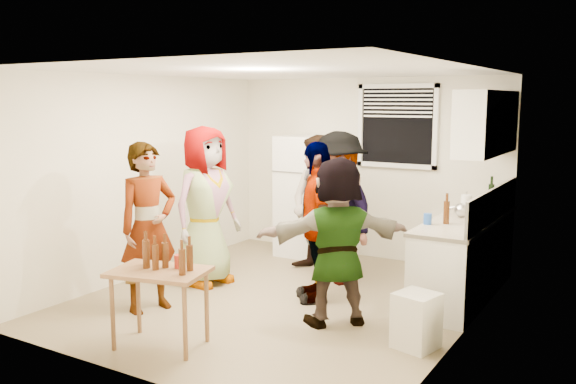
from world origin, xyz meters
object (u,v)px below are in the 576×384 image
Objects in this scene: serving_table at (162,346)px; red_cup at (179,268)px; guest_back_right at (338,281)px; blue_cup at (427,224)px; guest_orange at (336,323)px; refrigerator at (307,196)px; beer_bottle_counter at (446,224)px; trash_bin at (416,321)px; guest_black at (316,299)px; beer_bottle_table at (147,268)px; wine_bottle at (490,206)px; guest_grey at (207,283)px; guest_stripe at (151,309)px; kettle at (462,217)px; guest_back_left at (320,272)px.

red_cup is at bearing 52.04° from serving_table.
red_cup is 2.58m from guest_back_right.
blue_cup reaches higher than guest_orange.
red_cup is (0.11, 0.14, 0.71)m from serving_table.
guest_orange is (1.10, 1.32, 0.00)m from serving_table.
refrigerator is 2.03× the size of serving_table.
beer_bottle_counter is 1.41m from trash_bin.
beer_bottle_table is at bearing -59.13° from guest_black.
blue_cup is 0.06× the size of guest_back_right.
beer_bottle_counter is 0.13× the size of guest_back_right.
wine_bottle reaches higher than red_cup.
guest_grey reaches higher than guest_stripe.
blue_cup is at bearing -95.31° from kettle.
beer_bottle_counter is 1.65m from guest_back_right.
kettle is at bearing 92.69° from trash_bin.
guest_back_right is (-1.37, 0.21, -0.90)m from beer_bottle_counter.
beer_bottle_counter reaches higher than guest_orange.
beer_bottle_table is (-2.04, -2.86, -0.19)m from kettle.
guest_black is at bearing -129.17° from kettle.
kettle is 3.56m from guest_stripe.
beer_bottle_table is at bearing -129.64° from beer_bottle_counter.
guest_back_left is at bearing -164.72° from kettle.
trash_bin is 0.26× the size of guest_grey.
kettle is at bearing 56.46° from red_cup.
guest_black is at bearing -57.43° from refrigerator.
guest_back_right is (-1.52, -1.15, -0.90)m from wine_bottle.
wine_bottle is at bearing -45.73° from guest_grey.
guest_grey is at bearing -143.18° from kettle.
kettle reaches higher than guest_back_left.
refrigerator is 0.97× the size of guest_black.
trash_bin is 2.52m from guest_back_left.
guest_orange is at bearing 168.71° from trash_bin.
guest_back_right is at bearing -44.20° from refrigerator.
red_cup is at bearing -139.80° from guest_grey.
guest_black is (-1.33, -0.97, -0.90)m from kettle.
blue_cup is 3.06m from guest_stripe.
blue_cup is 1.32m from trash_bin.
red_cup is (-1.58, -2.12, -0.19)m from blue_cup.
refrigerator is 1.61m from guest_back_right.
serving_table is 0.48× the size of guest_black.
beer_bottle_table is (-2.12, -1.16, 0.46)m from trash_bin.
serving_table is (0.50, -3.55, -0.85)m from refrigerator.
guest_black is at bearing -89.09° from guest_orange.
guest_orange is at bearing 47.30° from beer_bottle_table.
blue_cup is at bearing 53.26° from red_cup.
guest_back_right is 0.73m from guest_black.
beer_bottle_counter is at bearing -81.77° from kettle.
refrigerator is at bearing -1.90° from guest_grey.
beer_bottle_counter reaches higher than guest_black.
guest_stripe is at bearing -103.49° from guest_back_left.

